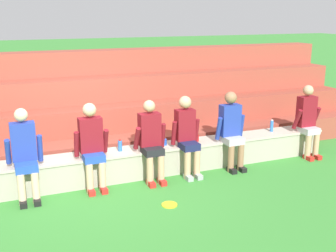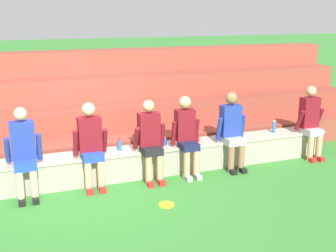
{
  "view_description": "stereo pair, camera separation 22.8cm",
  "coord_description": "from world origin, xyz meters",
  "px_view_note": "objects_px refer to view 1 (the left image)",
  "views": [
    {
      "loc": [
        -1.39,
        -6.26,
        2.73
      ],
      "look_at": [
        1.29,
        0.24,
        0.83
      ],
      "focal_mm": 45.09,
      "sensor_mm": 36.0,
      "label": 1
    },
    {
      "loc": [
        -1.18,
        -6.34,
        2.73
      ],
      "look_at": [
        1.29,
        0.24,
        0.83
      ],
      "focal_mm": 45.09,
      "sensor_mm": 36.0,
      "label": 2
    }
  ],
  "objects_px": {
    "person_right_of_center": "(187,134)",
    "plastic_cup_right_end": "(196,138)",
    "person_left_of_center": "(92,144)",
    "plastic_cup_middle": "(164,142)",
    "person_far_left": "(25,153)",
    "person_rightmost_edge": "(308,120)",
    "person_far_right": "(232,128)",
    "water_bottle_center_gap": "(272,126)",
    "person_center": "(151,139)",
    "water_bottle_mid_right": "(120,146)",
    "frisbee": "(169,205)"
  },
  "relations": [
    {
      "from": "person_right_of_center",
      "to": "plastic_cup_right_end",
      "type": "bearing_deg",
      "value": 38.9
    },
    {
      "from": "person_left_of_center",
      "to": "plastic_cup_middle",
      "type": "height_order",
      "value": "person_left_of_center"
    },
    {
      "from": "person_far_left",
      "to": "person_right_of_center",
      "type": "xyz_separation_m",
      "value": [
        2.64,
        -0.0,
        -0.0
      ]
    },
    {
      "from": "person_rightmost_edge",
      "to": "person_far_left",
      "type": "bearing_deg",
      "value": 179.7
    },
    {
      "from": "plastic_cup_middle",
      "to": "plastic_cup_right_end",
      "type": "height_order",
      "value": "plastic_cup_right_end"
    },
    {
      "from": "person_far_left",
      "to": "person_far_right",
      "type": "distance_m",
      "value": 3.5
    },
    {
      "from": "person_left_of_center",
      "to": "plastic_cup_middle",
      "type": "relative_size",
      "value": 12.78
    },
    {
      "from": "person_far_left",
      "to": "plastic_cup_right_end",
      "type": "bearing_deg",
      "value": 4.72
    },
    {
      "from": "person_left_of_center",
      "to": "person_rightmost_edge",
      "type": "relative_size",
      "value": 0.99
    },
    {
      "from": "person_far_left",
      "to": "water_bottle_center_gap",
      "type": "height_order",
      "value": "person_far_left"
    },
    {
      "from": "person_left_of_center",
      "to": "person_center",
      "type": "height_order",
      "value": "person_left_of_center"
    },
    {
      "from": "person_left_of_center",
      "to": "person_rightmost_edge",
      "type": "distance_m",
      "value": 4.19
    },
    {
      "from": "person_far_right",
      "to": "water_bottle_mid_right",
      "type": "height_order",
      "value": "person_far_right"
    },
    {
      "from": "person_left_of_center",
      "to": "water_bottle_center_gap",
      "type": "xyz_separation_m",
      "value": [
        3.57,
        0.25,
        -0.14
      ]
    },
    {
      "from": "person_far_right",
      "to": "plastic_cup_middle",
      "type": "distance_m",
      "value": 1.22
    },
    {
      "from": "person_far_left",
      "to": "plastic_cup_right_end",
      "type": "distance_m",
      "value": 2.96
    },
    {
      "from": "water_bottle_center_gap",
      "to": "water_bottle_mid_right",
      "type": "distance_m",
      "value": 3.06
    },
    {
      "from": "person_far_right",
      "to": "person_rightmost_edge",
      "type": "distance_m",
      "value": 1.7
    },
    {
      "from": "water_bottle_center_gap",
      "to": "plastic_cup_middle",
      "type": "xyz_separation_m",
      "value": [
        -2.25,
        -0.01,
        -0.06
      ]
    },
    {
      "from": "person_center",
      "to": "water_bottle_center_gap",
      "type": "relative_size",
      "value": 5.76
    },
    {
      "from": "person_far_left",
      "to": "water_bottle_center_gap",
      "type": "distance_m",
      "value": 4.59
    },
    {
      "from": "person_center",
      "to": "person_right_of_center",
      "type": "relative_size",
      "value": 0.99
    },
    {
      "from": "person_center",
      "to": "water_bottle_mid_right",
      "type": "relative_size",
      "value": 6.71
    },
    {
      "from": "water_bottle_center_gap",
      "to": "frisbee",
      "type": "relative_size",
      "value": 1.01
    },
    {
      "from": "water_bottle_mid_right",
      "to": "plastic_cup_right_end",
      "type": "relative_size",
      "value": 1.69
    },
    {
      "from": "person_right_of_center",
      "to": "water_bottle_mid_right",
      "type": "bearing_deg",
      "value": 168.17
    },
    {
      "from": "person_far_right",
      "to": "person_far_left",
      "type": "bearing_deg",
      "value": 179.53
    },
    {
      "from": "person_rightmost_edge",
      "to": "person_center",
      "type": "bearing_deg",
      "value": -179.74
    },
    {
      "from": "water_bottle_center_gap",
      "to": "frisbee",
      "type": "xyz_separation_m",
      "value": [
        -2.7,
        -1.32,
        -0.59
      ]
    },
    {
      "from": "person_right_of_center",
      "to": "person_rightmost_edge",
      "type": "distance_m",
      "value": 2.55
    },
    {
      "from": "person_rightmost_edge",
      "to": "frisbee",
      "type": "relative_size",
      "value": 5.98
    },
    {
      "from": "water_bottle_center_gap",
      "to": "person_far_right",
      "type": "bearing_deg",
      "value": -164.61
    },
    {
      "from": "person_left_of_center",
      "to": "person_far_right",
      "type": "relative_size",
      "value": 0.99
    },
    {
      "from": "water_bottle_center_gap",
      "to": "plastic_cup_middle",
      "type": "distance_m",
      "value": 2.26
    },
    {
      "from": "person_far_right",
      "to": "person_center",
      "type": "bearing_deg",
      "value": -179.5
    },
    {
      "from": "person_center",
      "to": "person_right_of_center",
      "type": "bearing_deg",
      "value": 3.44
    },
    {
      "from": "person_left_of_center",
      "to": "water_bottle_mid_right",
      "type": "distance_m",
      "value": 0.58
    },
    {
      "from": "person_far_right",
      "to": "person_right_of_center",
      "type": "bearing_deg",
      "value": 178.21
    },
    {
      "from": "water_bottle_center_gap",
      "to": "plastic_cup_middle",
      "type": "height_order",
      "value": "water_bottle_center_gap"
    },
    {
      "from": "plastic_cup_right_end",
      "to": "frisbee",
      "type": "height_order",
      "value": "plastic_cup_right_end"
    },
    {
      "from": "person_left_of_center",
      "to": "plastic_cup_right_end",
      "type": "height_order",
      "value": "person_left_of_center"
    },
    {
      "from": "person_left_of_center",
      "to": "person_far_left",
      "type": "bearing_deg",
      "value": -179.14
    },
    {
      "from": "person_center",
      "to": "plastic_cup_right_end",
      "type": "bearing_deg",
      "value": 16.37
    },
    {
      "from": "person_left_of_center",
      "to": "person_right_of_center",
      "type": "distance_m",
      "value": 1.63
    },
    {
      "from": "water_bottle_mid_right",
      "to": "plastic_cup_right_end",
      "type": "height_order",
      "value": "water_bottle_mid_right"
    },
    {
      "from": "person_center",
      "to": "plastic_cup_middle",
      "type": "bearing_deg",
      "value": 40.45
    },
    {
      "from": "person_far_right",
      "to": "water_bottle_center_gap",
      "type": "height_order",
      "value": "person_far_right"
    },
    {
      "from": "person_center",
      "to": "person_right_of_center",
      "type": "height_order",
      "value": "person_right_of_center"
    },
    {
      "from": "plastic_cup_middle",
      "to": "person_rightmost_edge",
      "type": "bearing_deg",
      "value": -5.71
    },
    {
      "from": "person_right_of_center",
      "to": "plastic_cup_right_end",
      "type": "distance_m",
      "value": 0.43
    }
  ]
}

